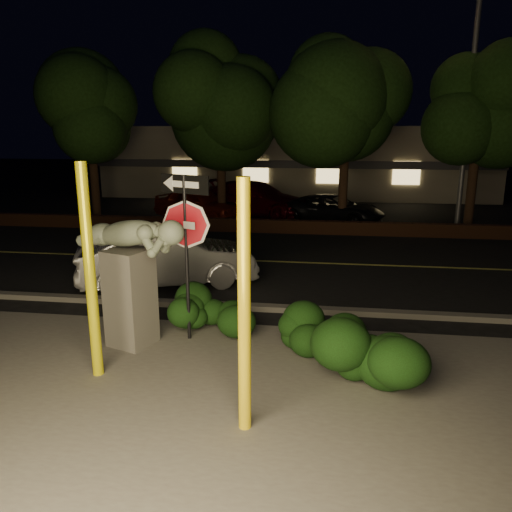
{
  "coord_description": "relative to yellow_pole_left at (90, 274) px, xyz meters",
  "views": [
    {
      "loc": [
        1.8,
        -7.31,
        3.85
      ],
      "look_at": [
        0.59,
        1.43,
        1.6
      ],
      "focal_mm": 35.0,
      "sensor_mm": 36.0,
      "label": 1
    }
  ],
  "objects": [
    {
      "name": "ground",
      "position": [
        1.73,
        10.4,
        -1.7
      ],
      "size": [
        90.0,
        90.0,
        0.0
      ],
      "primitive_type": "plane",
      "color": "black",
      "rests_on": "ground"
    },
    {
      "name": "patio",
      "position": [
        1.73,
        -0.6,
        -1.69
      ],
      "size": [
        14.0,
        6.0,
        0.02
      ],
      "primitive_type": "cube",
      "color": "#4C4944",
      "rests_on": "ground"
    },
    {
      "name": "road",
      "position": [
        1.73,
        7.4,
        -1.7
      ],
      "size": [
        80.0,
        8.0,
        0.01
      ],
      "primitive_type": "cube",
      "color": "black",
      "rests_on": "ground"
    },
    {
      "name": "lane_marking",
      "position": [
        1.73,
        7.4,
        -1.68
      ],
      "size": [
        80.0,
        0.12,
        0.0
      ],
      "primitive_type": "cube",
      "color": "#ADAB45",
      "rests_on": "road"
    },
    {
      "name": "curb",
      "position": [
        1.73,
        3.3,
        -1.64
      ],
      "size": [
        80.0,
        0.25,
        0.12
      ],
      "primitive_type": "cube",
      "color": "#4C4944",
      "rests_on": "ground"
    },
    {
      "name": "brick_wall",
      "position": [
        1.73,
        11.7,
        -1.45
      ],
      "size": [
        40.0,
        0.35,
        0.5
      ],
      "primitive_type": "cube",
      "color": "#3F2214",
      "rests_on": "ground"
    },
    {
      "name": "parking_lot",
      "position": [
        1.73,
        17.4,
        -1.7
      ],
      "size": [
        40.0,
        12.0,
        0.01
      ],
      "primitive_type": "cube",
      "color": "black",
      "rests_on": "ground"
    },
    {
      "name": "building",
      "position": [
        1.73,
        25.39,
        0.3
      ],
      "size": [
        22.0,
        10.2,
        4.0
      ],
      "color": "#6D6757",
      "rests_on": "ground"
    },
    {
      "name": "tree_far_a",
      "position": [
        -6.27,
        13.4,
        3.64
      ],
      "size": [
        4.6,
        4.6,
        7.43
      ],
      "color": "black",
      "rests_on": "ground"
    },
    {
      "name": "tree_far_b",
      "position": [
        -0.77,
        13.6,
        4.35
      ],
      "size": [
        5.2,
        5.2,
        8.41
      ],
      "color": "black",
      "rests_on": "ground"
    },
    {
      "name": "tree_far_c",
      "position": [
        4.23,
        13.2,
        3.96
      ],
      "size": [
        4.8,
        4.8,
        7.84
      ],
      "color": "black",
      "rests_on": "ground"
    },
    {
      "name": "tree_far_d",
      "position": [
        9.23,
        13.7,
        3.72
      ],
      "size": [
        4.4,
        4.4,
        7.42
      ],
      "color": "black",
      "rests_on": "ground"
    },
    {
      "name": "yellow_pole_left",
      "position": [
        0.0,
        0.0,
        0.0
      ],
      "size": [
        0.17,
        0.17,
        3.4
      ],
      "primitive_type": "cylinder",
      "color": "yellow",
      "rests_on": "ground"
    },
    {
      "name": "yellow_pole_right",
      "position": [
        2.58,
        -1.13,
        -0.04
      ],
      "size": [
        0.17,
        0.17,
        3.32
      ],
      "primitive_type": "cylinder",
      "color": "yellow",
      "rests_on": "ground"
    },
    {
      "name": "signpost",
      "position": [
        1.08,
        1.57,
        0.49
      ],
      "size": [
        0.97,
        0.44,
        3.08
      ],
      "rotation": [
        0.0,
        0.0,
        -0.41
      ],
      "color": "black",
      "rests_on": "ground"
    },
    {
      "name": "sculpture",
      "position": [
        0.15,
        1.2,
        -0.22
      ],
      "size": [
        2.22,
        1.27,
        2.4
      ],
      "rotation": [
        0.0,
        0.0,
        -0.34
      ],
      "color": "#4C4944",
      "rests_on": "ground"
    },
    {
      "name": "hedge_center",
      "position": [
        1.44,
        1.97,
        -1.21
      ],
      "size": [
        2.07,
        1.48,
        0.98
      ],
      "primitive_type": "ellipsoid",
      "rotation": [
        0.0,
        0.0,
        -0.36
      ],
      "color": "black",
      "rests_on": "ground"
    },
    {
      "name": "hedge_right",
      "position": [
        3.55,
        1.26,
        -1.22
      ],
      "size": [
        1.66,
        1.28,
        0.96
      ],
      "primitive_type": "ellipsoid",
      "rotation": [
        0.0,
        0.0,
        0.38
      ],
      "color": "black",
      "rests_on": "ground"
    },
    {
      "name": "hedge_far_right",
      "position": [
        4.29,
        0.18,
        -1.13
      ],
      "size": [
        1.85,
        1.43,
        1.14
      ],
      "primitive_type": "ellipsoid",
      "rotation": [
        0.0,
        0.0,
        0.28
      ],
      "color": "black",
      "rests_on": "ground"
    },
    {
      "name": "streetlight",
      "position": [
        8.51,
        13.38,
        4.13
      ],
      "size": [
        1.42,
        0.68,
        9.81
      ],
      "rotation": [
        0.0,
        0.0,
        -0.32
      ],
      "color": "#4F4F54",
      "rests_on": "ground"
    },
    {
      "name": "silver_sedan",
      "position": [
        -0.33,
        4.77,
        -0.98
      ],
      "size": [
        4.63,
        3.07,
        1.44
      ],
      "primitive_type": "imported",
      "rotation": [
        0.0,
        0.0,
        1.96
      ],
      "color": "#B8B9BE",
      "rests_on": "ground"
    },
    {
      "name": "parked_car_red",
      "position": [
        -1.87,
        13.97,
        -1.0
      ],
      "size": [
        4.43,
        3.2,
        1.4
      ],
      "primitive_type": "imported",
      "rotation": [
        0.0,
        0.0,
        1.15
      ],
      "color": "maroon",
      "rests_on": "ground"
    },
    {
      "name": "parked_car_darkred",
      "position": [
        0.39,
        15.26,
        -0.92
      ],
      "size": [
        5.83,
        4.0,
        1.57
      ],
      "primitive_type": "imported",
      "rotation": [
        0.0,
        0.0,
        1.2
      ],
      "color": "#40050E",
      "rests_on": "ground"
    },
    {
      "name": "parked_car_dark",
      "position": [
        3.86,
        14.05,
        -1.11
      ],
      "size": [
        4.68,
        3.24,
        1.19
      ],
      "primitive_type": "imported",
      "rotation": [
        0.0,
        0.0,
        1.24
      ],
      "color": "black",
      "rests_on": "ground"
    }
  ]
}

